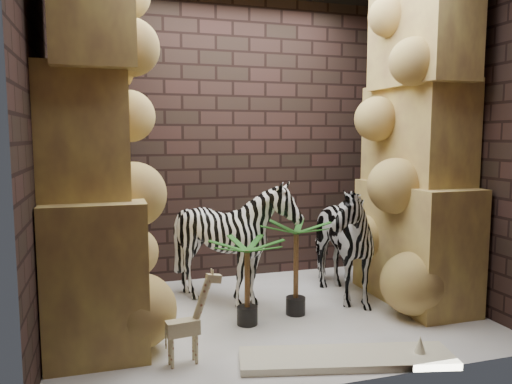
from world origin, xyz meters
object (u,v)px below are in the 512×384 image
object	(u,v)px
zebra_left	(234,248)
surfboard	(347,358)
giraffe_toy	(183,318)
zebra_right	(334,230)
palm_front	(296,268)
palm_back	(247,282)

from	to	relation	value
zebra_left	surfboard	size ratio (longest dim) A/B	0.79
surfboard	giraffe_toy	bearing A→B (deg)	178.18
zebra_right	surfboard	size ratio (longest dim) A/B	0.89
palm_front	palm_back	world-z (taller)	palm_front
giraffe_toy	palm_back	size ratio (longest dim) A/B	0.91
zebra_right	palm_back	size ratio (longest dim) A/B	1.82
zebra_left	palm_front	distance (m)	0.62
giraffe_toy	zebra_right	bearing A→B (deg)	24.15
palm_back	palm_front	bearing A→B (deg)	12.17
surfboard	palm_back	bearing A→B (deg)	132.28
zebra_right	giraffe_toy	distance (m)	1.88
palm_front	surfboard	world-z (taller)	palm_front
zebra_left	palm_back	xyz separation A→B (m)	(-0.02, -0.51, -0.17)
zebra_right	zebra_left	world-z (taller)	zebra_right
surfboard	zebra_left	bearing A→B (deg)	121.56
zebra_right	giraffe_toy	bearing A→B (deg)	-147.62
zebra_right	surfboard	bearing A→B (deg)	-110.87
palm_front	palm_back	xyz separation A→B (m)	(-0.47, -0.10, -0.05)
palm_front	surfboard	xyz separation A→B (m)	(0.00, -0.94, -0.39)
giraffe_toy	palm_back	world-z (taller)	palm_back
zebra_right	giraffe_toy	world-z (taller)	zebra_right
zebra_left	zebra_right	bearing A→B (deg)	-8.56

